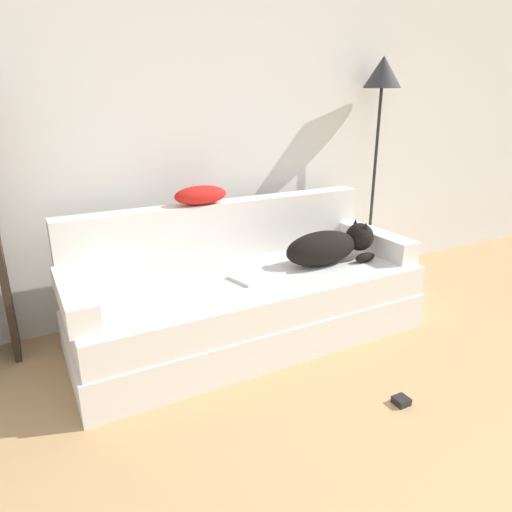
% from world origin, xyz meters
% --- Properties ---
extents(wall_back, '(8.11, 0.06, 2.70)m').
position_xyz_m(wall_back, '(0.00, 2.83, 1.35)').
color(wall_back, silver).
rests_on(wall_back, ground_plane).
extents(couch, '(2.16, 0.88, 0.42)m').
position_xyz_m(couch, '(-0.23, 2.17, 0.21)').
color(couch, silver).
rests_on(couch, ground_plane).
extents(couch_backrest, '(2.12, 0.15, 0.39)m').
position_xyz_m(couch_backrest, '(-0.23, 2.54, 0.61)').
color(couch_backrest, silver).
rests_on(couch_backrest, couch).
extents(couch_arm_left, '(0.15, 0.69, 0.14)m').
position_xyz_m(couch_arm_left, '(-1.24, 2.17, 0.49)').
color(couch_arm_left, silver).
rests_on(couch_arm_left, couch).
extents(couch_arm_right, '(0.15, 0.69, 0.14)m').
position_xyz_m(couch_arm_right, '(0.78, 2.17, 0.49)').
color(couch_arm_right, silver).
rests_on(couch_arm_right, couch).
extents(dog, '(0.67, 0.24, 0.26)m').
position_xyz_m(dog, '(0.34, 2.11, 0.54)').
color(dog, black).
rests_on(dog, couch).
extents(laptop, '(0.34, 0.27, 0.02)m').
position_xyz_m(laptop, '(-0.20, 2.12, 0.43)').
color(laptop, silver).
rests_on(laptop, couch).
extents(throw_pillow, '(0.35, 0.16, 0.12)m').
position_xyz_m(throw_pillow, '(-0.39, 2.53, 0.87)').
color(throw_pillow, red).
rests_on(throw_pillow, couch_backrest).
extents(floor_lamp, '(0.28, 0.28, 1.75)m').
position_xyz_m(floor_lamp, '(1.14, 2.62, 1.49)').
color(floor_lamp, '#232326').
rests_on(floor_lamp, ground_plane).
extents(power_adapter, '(0.07, 0.07, 0.04)m').
position_xyz_m(power_adapter, '(0.11, 1.19, 0.02)').
color(power_adapter, black).
rests_on(power_adapter, ground_plane).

